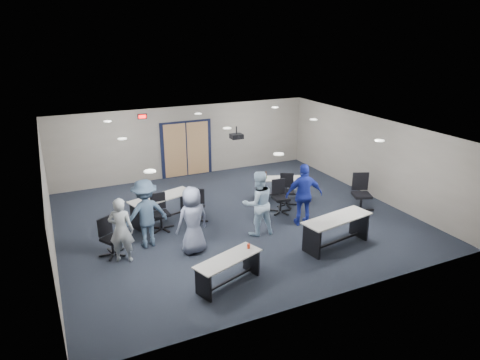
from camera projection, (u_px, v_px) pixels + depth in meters
name	position (u px, v px, depth m)	size (l,w,h in m)	color
floor	(235.00, 219.00, 12.87)	(10.00, 10.00, 0.00)	black
back_wall	(186.00, 141.00, 16.27)	(10.00, 0.04, 2.70)	gray
front_wall	(326.00, 242.00, 8.57)	(10.00, 0.04, 2.70)	gray
left_wall	(48.00, 204.00, 10.43)	(0.04, 9.00, 2.70)	gray
right_wall	(369.00, 156.00, 14.41)	(0.04, 9.00, 2.70)	gray
ceiling	(234.00, 131.00, 11.97)	(10.00, 9.00, 0.04)	silver
double_door	(187.00, 149.00, 16.34)	(2.00, 0.07, 2.20)	black
exit_sign	(142.00, 116.00, 15.22)	(0.32, 0.07, 0.18)	black
ceiling_projector	(237.00, 136.00, 12.62)	(0.35, 0.32, 0.37)	black
ceiling_can_lights	(231.00, 130.00, 12.20)	(6.24, 5.74, 0.02)	white
table_front_left	(229.00, 266.00, 9.41)	(1.72, 1.06, 0.77)	#B0ADA6
table_front_right	(337.00, 227.00, 11.09)	(2.06, 0.98, 0.80)	#B0ADA6
table_back_left	(162.00, 204.00, 12.53)	(2.03, 1.18, 0.78)	#B0ADA6
table_back_right	(279.00, 184.00, 14.36)	(1.77, 1.15, 0.93)	#B0ADA6
chair_back_a	(161.00, 213.00, 12.01)	(0.65, 0.65, 1.04)	black
chair_back_b	(197.00, 207.00, 12.51)	(0.61, 0.61, 0.96)	black
chair_back_c	(281.00, 197.00, 13.14)	(0.65, 0.65, 1.03)	black
chair_back_d	(287.00, 190.00, 13.67)	(0.65, 0.65, 1.03)	black
chair_loose_left	(111.00, 237.00, 10.63)	(0.62, 0.62, 0.99)	black
chair_loose_right	(362.00, 194.00, 13.18)	(0.75, 0.75, 1.20)	black
person_gray	(121.00, 230.00, 10.27)	(0.60, 0.40, 1.66)	#9BA3A9
person_plaid	(193.00, 220.00, 10.68)	(0.86, 0.56, 1.75)	slate
person_lightblue	(258.00, 203.00, 11.62)	(0.89, 0.69, 1.83)	#BDDFFB
person_navy	(304.00, 195.00, 12.21)	(1.07, 0.45, 1.83)	#1D2B9F
person_back	(146.00, 213.00, 10.98)	(1.18, 0.68, 1.83)	#384D65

